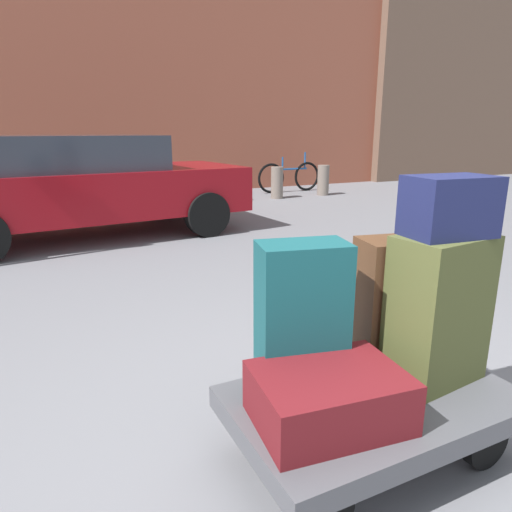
# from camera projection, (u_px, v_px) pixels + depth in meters

# --- Properties ---
(ground_plane) EXTENTS (60.00, 60.00, 0.00)m
(ground_plane) POSITION_uv_depth(u_px,v_px,m) (369.00, 458.00, 2.16)
(ground_plane) COLOR slate
(luggage_cart) EXTENTS (1.28, 0.78, 0.34)m
(luggage_cart) POSITION_uv_depth(u_px,v_px,m) (373.00, 408.00, 2.09)
(luggage_cart) COLOR #4C4C51
(luggage_cart) RESTS_ON ground_plane
(suitcase_olive_front_left) EXTENTS (0.47, 0.32, 0.69)m
(suitcase_olive_front_left) POSITION_uv_depth(u_px,v_px,m) (438.00, 309.00, 2.13)
(suitcase_olive_front_left) COLOR #4C5128
(suitcase_olive_front_left) RESTS_ON luggage_cart
(suitcase_maroon_rear_right) EXTENTS (0.64, 0.50, 0.22)m
(suitcase_maroon_rear_right) POSITION_uv_depth(u_px,v_px,m) (329.00, 397.00, 1.85)
(suitcase_maroon_rear_right) COLOR maroon
(suitcase_maroon_rear_right) RESTS_ON luggage_cart
(suitcase_teal_center) EXTENTS (0.43, 0.31, 0.68)m
(suitcase_teal_center) POSITION_uv_depth(u_px,v_px,m) (302.00, 317.00, 2.05)
(suitcase_teal_center) COLOR #144C51
(suitcase_teal_center) RESTS_ON luggage_cart
(suitcase_brown_front_right) EXTENTS (0.38, 0.31, 0.64)m
(suitcase_brown_front_right) POSITION_uv_depth(u_px,v_px,m) (391.00, 302.00, 2.30)
(suitcase_brown_front_right) COLOR #51331E
(suitcase_brown_front_right) RESTS_ON luggage_cart
(duffel_bag_navy_topmost_pile) EXTENTS (0.40, 0.28, 0.26)m
(duffel_bag_navy_topmost_pile) POSITION_uv_depth(u_px,v_px,m) (449.00, 206.00, 2.00)
(duffel_bag_navy_topmost_pile) COLOR #191E47
(duffel_bag_navy_topmost_pile) RESTS_ON suitcase_olive_front_left
(parked_car) EXTENTS (4.44, 2.22, 1.42)m
(parked_car) POSITION_uv_depth(u_px,v_px,m) (84.00, 184.00, 6.47)
(parked_car) COLOR maroon
(parked_car) RESTS_ON ground_plane
(bicycle_leaning) EXTENTS (1.76, 0.10, 0.96)m
(bicycle_leaning) POSITION_uv_depth(u_px,v_px,m) (289.00, 177.00, 11.43)
(bicycle_leaning) COLOR black
(bicycle_leaning) RESTS_ON ground_plane
(bollard_kerb_near) EXTENTS (0.27, 0.27, 0.70)m
(bollard_kerb_near) POSITION_uv_depth(u_px,v_px,m) (225.00, 186.00, 9.79)
(bollard_kerb_near) COLOR #72665B
(bollard_kerb_near) RESTS_ON ground_plane
(bollard_kerb_mid) EXTENTS (0.27, 0.27, 0.70)m
(bollard_kerb_mid) POSITION_uv_depth(u_px,v_px,m) (277.00, 183.00, 10.33)
(bollard_kerb_mid) COLOR #72665B
(bollard_kerb_mid) RESTS_ON ground_plane
(bollard_kerb_far) EXTENTS (0.27, 0.27, 0.70)m
(bollard_kerb_far) POSITION_uv_depth(u_px,v_px,m) (323.00, 180.00, 10.85)
(bollard_kerb_far) COLOR #72665B
(bollard_kerb_far) RESTS_ON ground_plane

